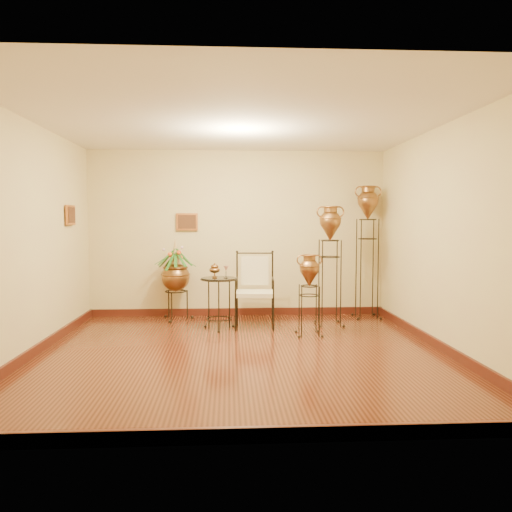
{
  "coord_description": "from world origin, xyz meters",
  "views": [
    {
      "loc": [
        -0.16,
        -6.0,
        1.61
      ],
      "look_at": [
        0.25,
        1.3,
        1.1
      ],
      "focal_mm": 35.0,
      "sensor_mm": 36.0,
      "label": 1
    }
  ],
  "objects": [
    {
      "name": "side_table",
      "position": [
        -0.3,
        1.38,
        0.4
      ],
      "size": [
        0.69,
        0.69,
        0.98
      ],
      "rotation": [
        0.0,
        0.0,
        0.37
      ],
      "color": "black",
      "rests_on": "ground"
    },
    {
      "name": "armchair",
      "position": [
        0.24,
        1.46,
        0.57
      ],
      "size": [
        0.67,
        0.63,
        1.14
      ],
      "rotation": [
        0.0,
        0.0,
        -0.06
      ],
      "color": "black",
      "rests_on": "ground"
    },
    {
      "name": "amphora_mid",
      "position": [
        1.41,
        1.6,
        0.94
      ],
      "size": [
        0.49,
        0.49,
        1.87
      ],
      "rotation": [
        0.0,
        0.0,
        -0.19
      ],
      "color": "black",
      "rests_on": "ground"
    },
    {
      "name": "ground",
      "position": [
        0.0,
        0.0,
        0.0
      ],
      "size": [
        5.0,
        5.0,
        0.0
      ],
      "primitive_type": "plane",
      "color": "maroon",
      "rests_on": "ground"
    },
    {
      "name": "planter_urn",
      "position": [
        -1.02,
        2.15,
        0.76
      ],
      "size": [
        0.75,
        0.75,
        1.36
      ],
      "rotation": [
        0.0,
        0.0,
        0.04
      ],
      "color": "black",
      "rests_on": "ground"
    },
    {
      "name": "room_shell",
      "position": [
        -0.01,
        0.01,
        1.73
      ],
      "size": [
        5.02,
        5.02,
        2.81
      ],
      "color": "#D4BB89",
      "rests_on": "ground"
    },
    {
      "name": "amphora_tall",
      "position": [
        2.15,
        2.15,
        1.13
      ],
      "size": [
        0.46,
        0.46,
        2.22
      ],
      "rotation": [
        0.0,
        0.0,
        -0.06
      ],
      "color": "black",
      "rests_on": "ground"
    },
    {
      "name": "amphora_short",
      "position": [
        0.98,
        0.92,
        0.58
      ],
      "size": [
        0.45,
        0.45,
        1.17
      ],
      "rotation": [
        0.0,
        0.0,
        -0.33
      ],
      "color": "black",
      "rests_on": "ground"
    }
  ]
}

